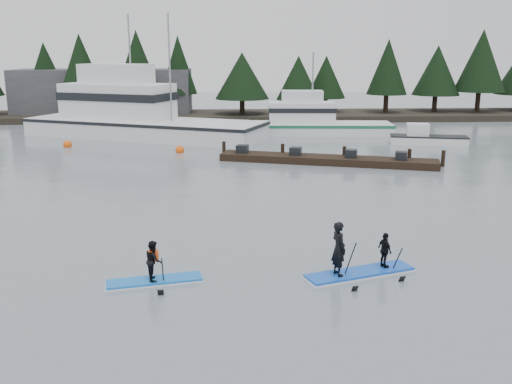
{
  "coord_description": "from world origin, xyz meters",
  "views": [
    {
      "loc": [
        -1.21,
        -17.27,
        6.91
      ],
      "look_at": [
        0.0,
        6.0,
        1.1
      ],
      "focal_mm": 40.0,
      "sensor_mm": 36.0,
      "label": 1
    }
  ],
  "objects_px": {
    "fishing_boat_medium": "(315,128)",
    "floating_dock": "(327,160)",
    "paddleboard_solo": "(154,268)",
    "fishing_boat_large": "(138,127)",
    "paddleboard_duo": "(356,258)"
  },
  "relations": [
    {
      "from": "fishing_boat_large",
      "to": "paddleboard_solo",
      "type": "bearing_deg",
      "value": -57.31
    },
    {
      "from": "fishing_boat_medium",
      "to": "fishing_boat_large",
      "type": "bearing_deg",
      "value": -172.23
    },
    {
      "from": "paddleboard_solo",
      "to": "paddleboard_duo",
      "type": "xyz_separation_m",
      "value": [
        6.28,
        0.24,
        0.11
      ]
    },
    {
      "from": "fishing_boat_large",
      "to": "fishing_boat_medium",
      "type": "height_order",
      "value": "fishing_boat_large"
    },
    {
      "from": "fishing_boat_medium",
      "to": "floating_dock",
      "type": "xyz_separation_m",
      "value": [
        -1.19,
        -12.95,
        -0.29
      ]
    },
    {
      "from": "fishing_boat_medium",
      "to": "paddleboard_solo",
      "type": "relative_size",
      "value": 4.16
    },
    {
      "from": "paddleboard_duo",
      "to": "fishing_boat_large",
      "type": "bearing_deg",
      "value": 91.53
    },
    {
      "from": "fishing_boat_medium",
      "to": "paddleboard_duo",
      "type": "xyz_separation_m",
      "value": [
        -3.44,
        -31.19,
        0.07
      ]
    },
    {
      "from": "fishing_boat_medium",
      "to": "paddleboard_duo",
      "type": "distance_m",
      "value": 31.38
    },
    {
      "from": "fishing_boat_medium",
      "to": "paddleboard_solo",
      "type": "xyz_separation_m",
      "value": [
        -9.71,
        -31.43,
        -0.04
      ]
    },
    {
      "from": "fishing_boat_large",
      "to": "paddleboard_duo",
      "type": "xyz_separation_m",
      "value": [
        11.29,
        -30.28,
        -0.25
      ]
    },
    {
      "from": "fishing_boat_medium",
      "to": "floating_dock",
      "type": "distance_m",
      "value": 13.01
    },
    {
      "from": "paddleboard_solo",
      "to": "floating_dock",
      "type": "bearing_deg",
      "value": 53.41
    },
    {
      "from": "fishing_boat_medium",
      "to": "floating_dock",
      "type": "relative_size",
      "value": 0.91
    },
    {
      "from": "paddleboard_solo",
      "to": "fishing_boat_medium",
      "type": "bearing_deg",
      "value": 60.98
    }
  ]
}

